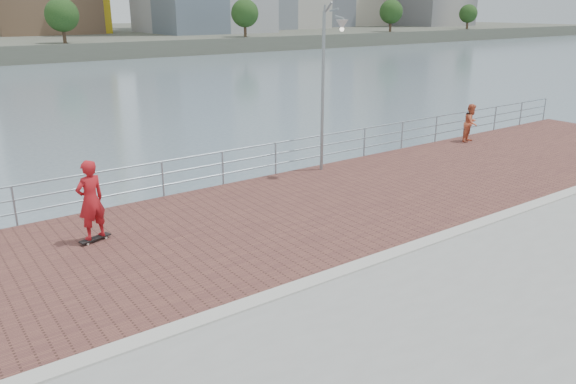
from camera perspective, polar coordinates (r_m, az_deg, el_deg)
water at (r=13.33m, az=5.23°, el=-15.86°), size 400.00×400.00×0.00m
brick_lane at (r=14.96m, az=-3.59°, el=-3.13°), size 40.00×6.80×0.02m
curb at (r=12.30m, az=5.51°, el=-8.02°), size 40.00×0.40×0.06m
guardrail at (r=17.57m, az=-9.58°, el=2.28°), size 39.06×0.06×1.13m
street_lamp at (r=18.79m, az=4.39°, el=13.20°), size 0.39×1.14×5.36m
skateboard at (r=14.53m, az=-19.01°, el=-4.48°), size 0.81×0.41×0.09m
skateboarder at (r=14.19m, az=-19.42°, el=-0.77°), size 0.82×0.65×1.96m
bystander at (r=25.00m, az=18.10°, el=6.69°), size 0.90×0.78×1.59m
shoreline_trees at (r=87.68m, az=-23.15°, el=16.25°), size 169.47×5.08×6.78m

